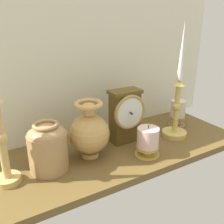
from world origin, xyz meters
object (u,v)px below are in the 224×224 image
mantel_clock (125,115)px  brass_vase_jar (48,146)px  candlestick_tall_center (0,135)px  pillar_candle_front (178,112)px  candlestick_tall_left (177,103)px  brass_vase_bulbous (90,132)px  pillar_candle_near_clock (148,141)px

mantel_clock → brass_vase_jar: 30.03cm
candlestick_tall_center → pillar_candle_front: 70.00cm
candlestick_tall_left → candlestick_tall_center: bearing=178.7°
candlestick_tall_left → brass_vase_bulbous: (-34.75, 2.51, -4.66)cm
candlestick_tall_left → brass_vase_jar: bearing=177.5°
brass_vase_bulbous → brass_vase_jar: brass_vase_bulbous is taller
mantel_clock → candlestick_tall_left: (19.07, -5.81, 3.00)cm
candlestick_tall_center → pillar_candle_near_clock: bearing=-10.1°
candlestick_tall_center → brass_vase_jar: bearing=3.5°
candlestick_tall_center → pillar_candle_front: (69.20, 5.82, -8.84)cm
candlestick_tall_left → candlestick_tall_center: size_ratio=1.04×
candlestick_tall_left → brass_vase_bulbous: 35.15cm
candlestick_tall_left → pillar_candle_front: size_ratio=3.54×
pillar_candle_front → candlestick_tall_center: bearing=-175.2°
mantel_clock → candlestick_tall_center: candlestick_tall_center is taller
pillar_candle_front → brass_vase_jar: bearing=-174.9°
mantel_clock → pillar_candle_near_clock: 13.17cm
candlestick_tall_center → brass_vase_bulbous: candlestick_tall_center is taller
pillar_candle_near_clock → candlestick_tall_left: bearing=19.1°
mantel_clock → brass_vase_bulbous: size_ratio=1.03×
mantel_clock → candlestick_tall_center: bearing=-174.0°
candlestick_tall_left → pillar_candle_near_clock: size_ratio=3.92×
brass_vase_bulbous → brass_vase_jar: bearing=-178.6°
candlestick_tall_left → pillar_candle_near_clock: 20.72cm
mantel_clock → candlestick_tall_left: bearing=-16.9°
brass_vase_bulbous → pillar_candle_near_clock: brass_vase_bulbous is taller
candlestick_tall_center → candlestick_tall_left: bearing=-1.3°
candlestick_tall_left → pillar_candle_near_clock: (-17.97, -6.22, -8.25)cm
candlestick_tall_left → mantel_clock: bearing=163.1°
brass_vase_jar → pillar_candle_front: 57.28cm
candlestick_tall_center → brass_vase_jar: 13.98cm
candlestick_tall_left → pillar_candle_near_clock: bearing=-160.9°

